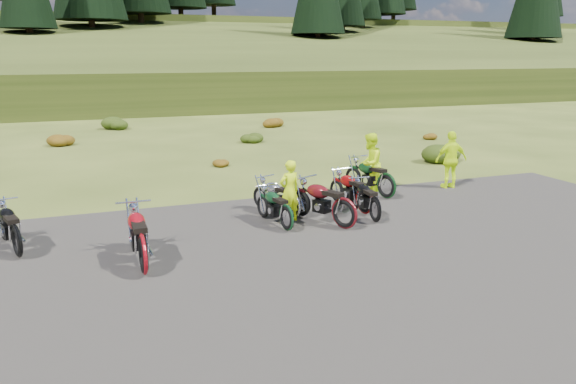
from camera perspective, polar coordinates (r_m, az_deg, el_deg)
name	(u,v)px	position (r m, az deg, el deg)	size (l,w,h in m)	color
ground	(328,236)	(13.49, 4.07, -4.52)	(300.00, 300.00, 0.00)	#394717
gravel_pad	(368,265)	(11.81, 8.14, -7.37)	(20.00, 12.00, 0.04)	black
hill_slope	(130,95)	(61.99, -15.77, 9.48)	(300.00, 46.00, 3.00)	#2D3812
hill_plateau	(102,75)	(121.81, -18.40, 11.24)	(300.00, 90.00, 9.17)	#2D3812
shrub_2	(60,138)	(28.49, -22.12, 5.09)	(1.30, 1.30, 0.77)	brown
shrub_3	(116,121)	(33.79, -17.04, 6.87)	(1.56, 1.56, 0.92)	#22320C
shrub_4	(219,161)	(21.78, -7.01, 3.15)	(0.77, 0.77, 0.45)	brown
shrub_5	(251,136)	(27.56, -3.77, 5.65)	(1.03, 1.03, 0.61)	#22320C
shrub_6	(272,121)	(33.44, -1.64, 7.27)	(1.30, 1.30, 0.77)	brown
shrub_7	(442,150)	(23.49, 15.42, 4.12)	(1.56, 1.56, 0.92)	#22320C
shrub_8	(427,135)	(29.46, 13.98, 5.65)	(0.77, 0.77, 0.45)	brown
motorcycle_0	(19,258)	(13.36, -25.63, -6.11)	(2.05, 0.68, 1.08)	black
motorcycle_1	(145,275)	(11.55, -14.37, -8.19)	(2.29, 0.76, 1.20)	maroon
motorcycle_2	(287,231)	(13.82, -0.15, -4.03)	(1.85, 0.62, 0.97)	#0E3318
motorcycle_3	(292,219)	(14.83, 0.36, -2.77)	(1.91, 0.64, 1.00)	#ACACB1
motorcycle_4	(344,230)	(14.03, 5.71, -3.83)	(2.23, 0.74, 1.17)	#540E12
motorcycle_5	(375,223)	(14.68, 8.79, -3.12)	(1.88, 0.63, 0.99)	black
motorcycle_6	(364,215)	(15.38, 7.72, -2.29)	(2.05, 0.68, 1.08)	maroon
motorcycle_7	(386,199)	(17.10, 9.91, -0.72)	(2.18, 0.73, 1.14)	#0E3414
person_middle	(289,192)	(14.38, 0.15, 0.00)	(0.58, 0.38, 1.60)	#C0E40C
person_right_a	(370,164)	(17.43, 8.29, 2.79)	(0.91, 0.71, 1.88)	#C0E40C
person_right_b	(451,161)	(18.71, 16.23, 3.08)	(1.08, 0.45, 1.84)	#C0E40C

